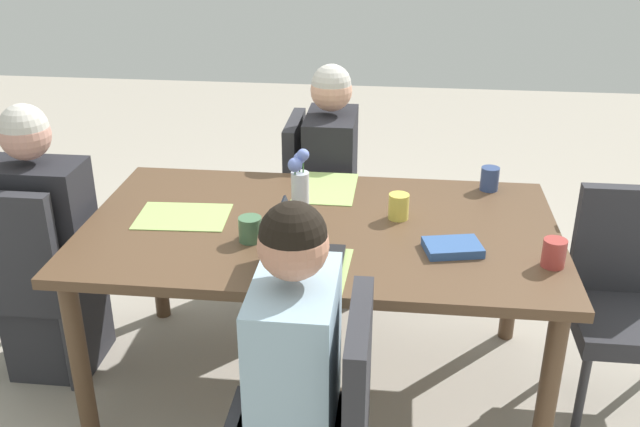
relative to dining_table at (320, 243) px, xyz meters
The scene contains 19 objects.
ground_plane 0.68m from the dining_table, ahead, with size 10.00×10.00×0.00m, color #B2A899.
dining_table is the anchor object (origin of this frame).
chair_near_left_near 0.86m from the dining_table, 83.94° to the right, with size 0.44×0.44×0.90m.
person_near_left_near 0.80m from the dining_table, 88.94° to the right, with size 0.36×0.40×1.19m.
chair_head_left_left_mid 1.24m from the dining_table, behind, with size 0.44×0.44×0.90m.
person_head_left_left_mid 1.18m from the dining_table, behind, with size 0.40×0.36×1.19m.
chair_far_left_far 0.91m from the dining_table, 97.33° to the left, with size 0.44×0.44×0.90m.
person_far_left_far 0.84m from the dining_table, 92.72° to the left, with size 0.36×0.40×1.19m.
chair_head_right_right_near 1.23m from the dining_table, ahead, with size 0.44×0.44×0.90m.
flower_vase 0.24m from the dining_table, 149.15° to the left, with size 0.08×0.08×0.29m.
placemat_near_left_near 0.38m from the dining_table, 88.99° to the right, with size 0.36×0.26×0.00m, color #9EBC66.
placemat_head_left_left_mid 0.56m from the dining_table, behind, with size 0.36×0.26×0.00m, color #9EBC66.
placemat_far_left_far 0.38m from the dining_table, 92.74° to the left, with size 0.36×0.26×0.00m, color #9EBC66.
laptop_near_left_near 0.37m from the dining_table, 92.67° to the right, with size 0.22×0.32×0.20m.
coffee_mug_near_left 0.32m from the dining_table, 146.36° to the right, with size 0.09×0.09×0.09m, color #47704C.
coffee_mug_near_right 0.88m from the dining_table, 15.52° to the right, with size 0.08×0.08×0.10m, color #AD3D38.
coffee_mug_centre_left 0.82m from the dining_table, 32.40° to the left, with size 0.08×0.08×0.10m, color #33477A.
coffee_mug_centre_right 0.34m from the dining_table, 18.01° to the left, with size 0.08×0.08×0.10m, color #DBC64C.
book_red_cover 0.53m from the dining_table, 18.04° to the right, with size 0.20×0.14×0.03m, color #335693.
Camera 1 is at (0.28, -2.51, 1.97)m, focal length 40.54 mm.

